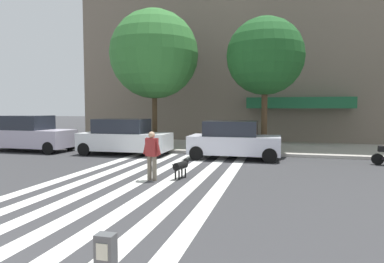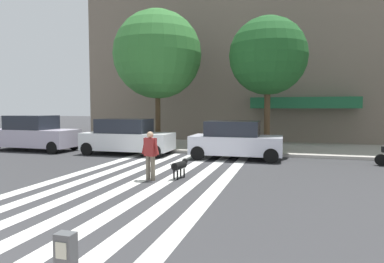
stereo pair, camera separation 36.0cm
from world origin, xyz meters
name	(u,v)px [view 1 (the left image)]	position (x,y,z in m)	size (l,w,h in m)	color
ground_plane	(112,181)	(0.00, 7.14, 0.00)	(160.00, 160.00, 0.00)	#353538
sidewalk_far	(190,146)	(0.00, 17.28, 0.07)	(80.00, 6.00, 0.15)	#B6B0A6
crosswalk_stripes	(138,182)	(0.91, 7.14, 0.00)	(5.85, 13.68, 0.01)	silver
apartment_block	(273,11)	(4.66, 28.92, 11.14)	(27.86, 18.70, 22.29)	#75675A
parked_car_near_curb	(29,134)	(-8.30, 13.07, 0.95)	(4.94, 2.12, 2.00)	#B9AFC4
parked_car_behind_first	(124,137)	(-2.44, 13.07, 0.90)	(4.71, 2.06, 1.86)	white
parked_car_third_in_line	(233,140)	(3.24, 13.07, 0.88)	(4.29, 2.08, 1.80)	silver
street_tree_nearest	(154,55)	(-1.77, 15.73, 5.53)	(5.14, 5.14, 7.96)	#4C3823
street_tree_middle	(265,56)	(4.57, 15.26, 5.11)	(4.04, 4.04, 6.99)	#4C3823
pedestrian_dog_walker	(152,153)	(1.25, 7.54, 0.93)	(0.70, 0.32, 1.64)	#6B6051
dog_on_leash	(181,166)	(2.10, 8.11, 0.44)	(0.41, 1.02, 0.65)	black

